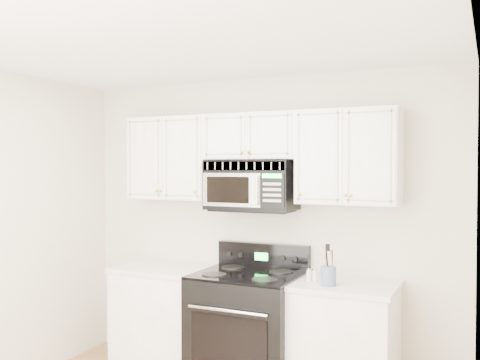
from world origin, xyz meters
The scene contains 9 objects.
room centered at (0.00, 0.00, 1.30)m, with size 3.51×3.51×2.61m.
base_cabinet_left centered at (-0.80, 1.44, 0.43)m, with size 0.86×0.65×0.92m.
base_cabinet_right centered at (0.80, 1.44, 0.43)m, with size 0.86×0.65×0.92m.
range centered at (0.03, 1.39, 0.48)m, with size 0.85×0.77×1.14m.
upper_cabinets centered at (0.00, 1.58, 1.93)m, with size 2.44×0.37×0.75m.
microwave centered at (-0.01, 1.56, 1.66)m, with size 0.76×0.43×0.42m.
utensil_crock centered at (0.74, 1.29, 1.00)m, with size 0.12×0.12×0.31m.
shaker_salt centered at (0.56, 1.39, 0.97)m, with size 0.04×0.04×0.10m.
shaker_pepper centered at (0.60, 1.42, 0.97)m, with size 0.04×0.04×0.09m.
Camera 1 is at (1.85, -2.61, 1.82)m, focal length 40.00 mm.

